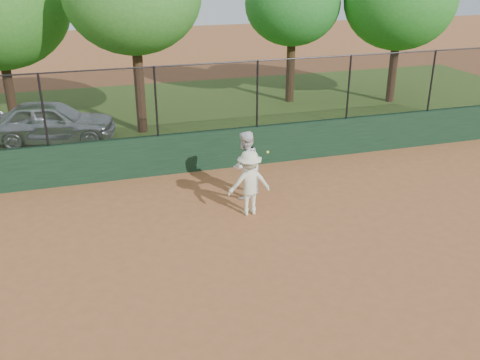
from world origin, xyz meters
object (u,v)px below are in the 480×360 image
object	(u,v)px
parked_car	(52,122)
tree_4	(401,0)
player_second	(245,165)
tree_3	(293,4)
player_main	(249,183)

from	to	relation	value
parked_car	tree_4	size ratio (longest dim) A/B	0.67
tree_4	player_second	bearing A→B (deg)	-139.88
parked_car	tree_3	distance (m)	10.79
parked_car	player_main	bearing A→B (deg)	-135.19
player_main	tree_3	world-z (taller)	tree_3
tree_3	player_second	bearing A→B (deg)	-118.58
player_second	tree_4	world-z (taller)	tree_4
parked_car	player_main	xyz separation A→B (m)	(4.77, -7.26, 0.11)
parked_car	tree_3	xyz separation A→B (m)	(9.88, 2.73, 3.38)
parked_car	tree_3	world-z (taller)	tree_3
player_main	tree_3	distance (m)	11.69
parked_car	player_second	world-z (taller)	player_second
tree_3	tree_4	bearing A→B (deg)	-17.24
parked_car	tree_4	xyz separation A→B (m)	(14.11, 1.42, 3.54)
parked_car	player_main	world-z (taller)	player_main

